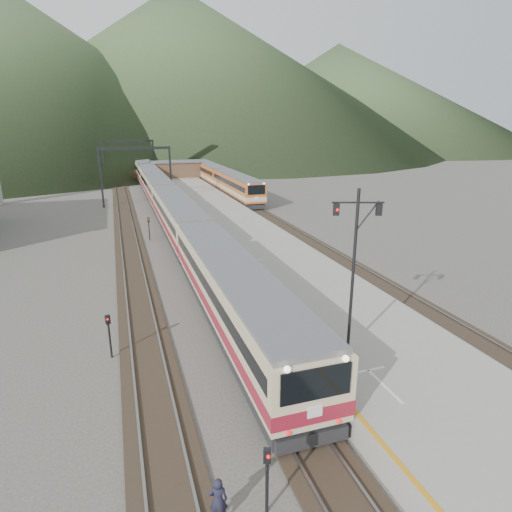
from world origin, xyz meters
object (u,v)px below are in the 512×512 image
object	(u,v)px
main_train	(157,186)
signal_mast	(354,256)
second_train	(221,179)
worker	(218,500)

from	to	relation	value
main_train	signal_mast	bearing A→B (deg)	-85.41
second_train	signal_mast	xyz separation A→B (m)	(-7.58, -55.94, 3.59)
main_train	signal_mast	distance (m)	49.08
signal_mast	worker	size ratio (longest dim) A/B	4.98
main_train	signal_mast	world-z (taller)	signal_mast
worker	main_train	bearing A→B (deg)	-82.77
signal_mast	worker	world-z (taller)	signal_mast
main_train	worker	bearing A→B (deg)	-93.90
second_train	signal_mast	size ratio (longest dim) A/B	5.13
second_train	signal_mast	distance (m)	56.57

